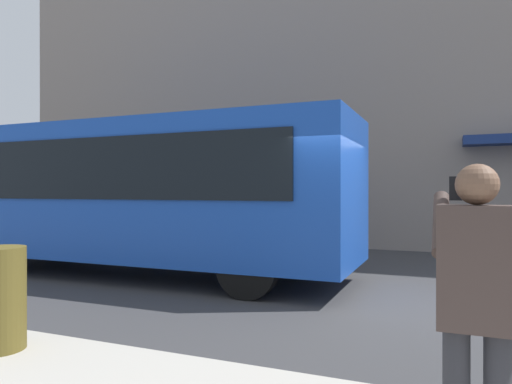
% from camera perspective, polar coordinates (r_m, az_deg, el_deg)
% --- Properties ---
extents(ground_plane, '(60.00, 60.00, 0.00)m').
position_cam_1_polar(ground_plane, '(7.55, 15.21, -12.88)').
color(ground_plane, '#38383A').
extents(building_facade_far, '(28.00, 1.55, 12.00)m').
position_cam_1_polar(building_facade_far, '(14.76, 18.77, 17.04)').
color(building_facade_far, gray).
rests_on(building_facade_far, ground_plane).
extents(red_bus, '(9.05, 2.54, 3.08)m').
position_cam_1_polar(red_bus, '(9.76, -14.87, 0.04)').
color(red_bus, '#1947AD').
rests_on(red_bus, ground_plane).
extents(pedestrian_photographer, '(0.53, 0.52, 1.70)m').
position_cam_1_polar(pedestrian_photographer, '(2.79, 25.58, -11.57)').
color(pedestrian_photographer, '#2D2D33').
rests_on(pedestrian_photographer, sidewalk_curb).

